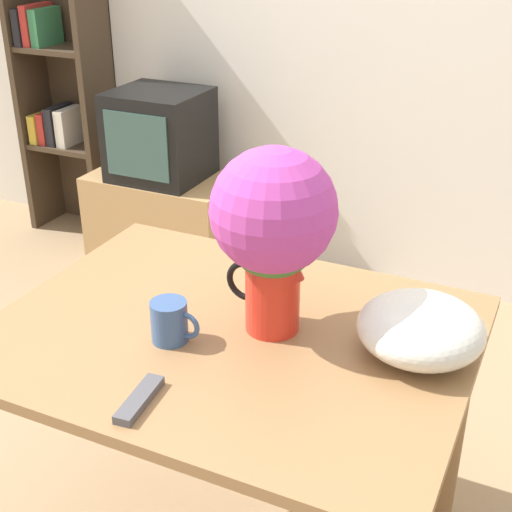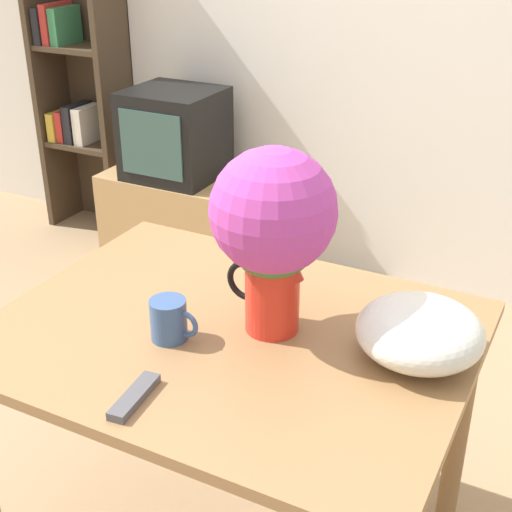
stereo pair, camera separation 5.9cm
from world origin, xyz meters
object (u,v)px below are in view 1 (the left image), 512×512
at_px(white_bowl, 421,329).
at_px(tv_set, 160,135).
at_px(coffee_mug, 170,322).
at_px(flower_vase, 273,224).

distance_m(white_bowl, tv_set, 2.18).
relative_size(white_bowl, tv_set, 0.67).
xyz_separation_m(coffee_mug, tv_set, (-1.07, 1.65, -0.12)).
height_order(coffee_mug, tv_set, tv_set).
xyz_separation_m(flower_vase, tv_set, (-1.26, 1.49, -0.35)).
height_order(flower_vase, coffee_mug, flower_vase).
relative_size(flower_vase, coffee_mug, 3.67).
height_order(flower_vase, tv_set, flower_vase).
bearing_deg(tv_set, flower_vase, -49.68).
xyz_separation_m(flower_vase, coffee_mug, (-0.20, -0.16, -0.23)).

